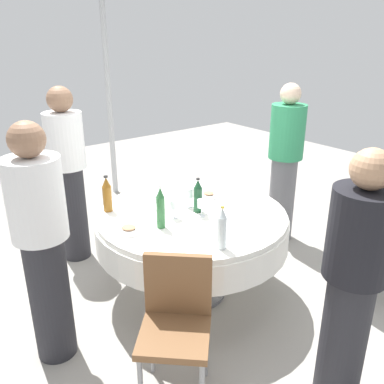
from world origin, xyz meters
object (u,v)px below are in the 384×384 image
at_px(bottle_clear_south, 222,229).
at_px(wine_glass_front, 202,205).
at_px(plate_left, 209,195).
at_px(plate_north, 129,229).
at_px(bottle_dark_green_inner, 198,196).
at_px(person_east, 68,173).
at_px(chair_near, 176,316).
at_px(person_south, 42,243).
at_px(wine_glass_near, 174,205).
at_px(person_inner, 353,280).
at_px(chair_front, 359,238).
at_px(wine_glass_west, 158,198).
at_px(wine_glass_south, 189,194).
at_px(bottle_green_outer, 161,208).
at_px(dining_table, 192,229).
at_px(bottle_amber_east, 107,195).
at_px(person_outer, 285,162).

distance_m(bottle_clear_south, wine_glass_front, 0.51).
bearing_deg(plate_left, plate_north, 100.03).
height_order(bottle_dark_green_inner, plate_north, bottle_dark_green_inner).
distance_m(plate_north, person_east, 1.16).
bearing_deg(chair_near, bottle_dark_green_inner, -92.54).
relative_size(person_south, chair_near, 1.85).
xyz_separation_m(wine_glass_near, person_east, (1.18, 0.34, 0.02)).
bearing_deg(chair_near, person_south, -13.57).
height_order(person_inner, chair_front, person_inner).
relative_size(wine_glass_west, plate_left, 0.70).
bearing_deg(chair_front, wine_glass_front, -86.56).
height_order(wine_glass_south, person_east, person_east).
bearing_deg(bottle_green_outer, plate_north, 65.51).
bearing_deg(person_south, person_east, -27.95).
bearing_deg(wine_glass_west, dining_table, -139.00).
height_order(person_east, chair_near, person_east).
height_order(bottle_amber_east, person_east, person_east).
distance_m(person_inner, person_south, 1.83).
bearing_deg(plate_left, wine_glass_front, 132.33).
distance_m(wine_glass_west, person_outer, 1.53).
height_order(person_outer, chair_front, person_outer).
xyz_separation_m(plate_north, person_outer, (0.19, -1.90, 0.09)).
distance_m(wine_glass_south, plate_north, 0.61).
height_order(wine_glass_front, person_south, person_south).
distance_m(bottle_clear_south, chair_front, 1.33).
height_order(bottle_green_outer, wine_glass_south, bottle_green_outer).
height_order(wine_glass_front, plate_left, wine_glass_front).
relative_size(dining_table, person_outer, 0.94).
relative_size(plate_north, person_outer, 0.15).
distance_m(wine_glass_front, wine_glass_near, 0.21).
height_order(bottle_green_outer, wine_glass_front, bottle_green_outer).
distance_m(bottle_dark_green_inner, plate_left, 0.36).
xyz_separation_m(bottle_green_outer, person_inner, (-1.29, -0.38, -0.09)).
bearing_deg(bottle_dark_green_inner, dining_table, 68.77).
bearing_deg(person_outer, dining_table, -90.00).
bearing_deg(bottle_dark_green_inner, wine_glass_west, 45.02).
height_order(bottle_dark_green_inner, chair_front, bottle_dark_green_inner).
height_order(wine_glass_west, wine_glass_front, wine_glass_west).
bearing_deg(chair_near, plate_north, -56.19).
distance_m(person_inner, person_outer, 2.04).
relative_size(bottle_green_outer, bottle_clear_south, 1.08).
height_order(bottle_dark_green_inner, person_south, person_south).
xyz_separation_m(wine_glass_west, person_outer, (0.00, -1.53, 0.01)).
distance_m(plate_north, person_inner, 1.51).
xyz_separation_m(bottle_clear_south, chair_front, (-0.26, -1.25, -0.36)).
distance_m(plate_left, person_east, 1.31).
xyz_separation_m(wine_glass_west, wine_glass_front, (-0.31, -0.19, -0.00)).
bearing_deg(person_outer, person_east, -126.30).
relative_size(wine_glass_near, person_south, 0.09).
xyz_separation_m(plate_north, person_south, (-0.00, 0.61, 0.09)).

